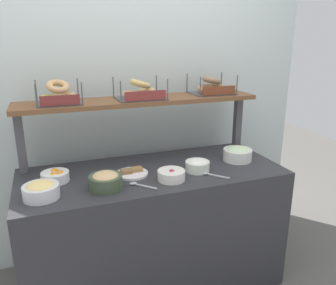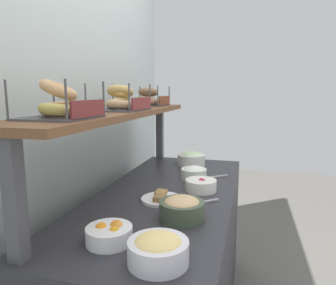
# 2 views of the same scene
# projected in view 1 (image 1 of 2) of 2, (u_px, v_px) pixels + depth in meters

# --- Properties ---
(ground_plane) EXTENTS (8.00, 8.00, 0.00)m
(ground_plane) POSITION_uv_depth(u_px,v_px,m) (155.00, 280.00, 2.45)
(ground_plane) COLOR #595651
(back_wall) EXTENTS (2.88, 0.06, 2.40)m
(back_wall) POSITION_uv_depth(u_px,v_px,m) (130.00, 103.00, 2.59)
(back_wall) COLOR silver
(back_wall) RESTS_ON ground_plane
(deli_counter) EXTENTS (1.68, 0.70, 0.85)m
(deli_counter) POSITION_uv_depth(u_px,v_px,m) (154.00, 229.00, 2.32)
(deli_counter) COLOR #2D2D33
(deli_counter) RESTS_ON ground_plane
(shelf_riser_left) EXTENTS (0.05, 0.05, 0.40)m
(shelf_riser_left) POSITION_uv_depth(u_px,v_px,m) (20.00, 142.00, 2.12)
(shelf_riser_left) COLOR #4C4C51
(shelf_riser_left) RESTS_ON deli_counter
(shelf_riser_right) EXTENTS (0.05, 0.05, 0.40)m
(shelf_riser_right) POSITION_uv_depth(u_px,v_px,m) (237.00, 122.00, 2.64)
(shelf_riser_right) COLOR #4C4C51
(shelf_riser_right) RESTS_ON deli_counter
(upper_shelf) EXTENTS (1.64, 0.32, 0.03)m
(upper_shelf) POSITION_uv_depth(u_px,v_px,m) (140.00, 101.00, 2.32)
(upper_shelf) COLOR brown
(upper_shelf) RESTS_ON shelf_riser_left
(bowl_cream_cheese) EXTENTS (0.16, 0.16, 0.08)m
(bowl_cream_cheese) POSITION_uv_depth(u_px,v_px,m) (197.00, 165.00, 2.19)
(bowl_cream_cheese) COLOR white
(bowl_cream_cheese) RESTS_ON deli_counter
(bowl_egg_salad) EXTENTS (0.19, 0.19, 0.09)m
(bowl_egg_salad) POSITION_uv_depth(u_px,v_px,m) (41.00, 190.00, 1.82)
(bowl_egg_salad) COLOR white
(bowl_egg_salad) RESTS_ON deli_counter
(bowl_beet_salad) EXTENTS (0.17, 0.17, 0.07)m
(bowl_beet_salad) POSITION_uv_depth(u_px,v_px,m) (171.00, 175.00, 2.05)
(bowl_beet_salad) COLOR white
(bowl_beet_salad) RESTS_ON deli_counter
(bowl_scallion_spread) EXTENTS (0.20, 0.20, 0.10)m
(bowl_scallion_spread) POSITION_uv_depth(u_px,v_px,m) (238.00, 153.00, 2.37)
(bowl_scallion_spread) COLOR white
(bowl_scallion_spread) RESTS_ON deli_counter
(bowl_hummus) EXTENTS (0.19, 0.19, 0.10)m
(bowl_hummus) POSITION_uv_depth(u_px,v_px,m) (106.00, 180.00, 1.93)
(bowl_hummus) COLOR #405038
(bowl_hummus) RESTS_ON deli_counter
(bowl_fruit_salad) EXTENTS (0.17, 0.17, 0.07)m
(bowl_fruit_salad) POSITION_uv_depth(u_px,v_px,m) (55.00, 176.00, 2.03)
(bowl_fruit_salad) COLOR white
(bowl_fruit_salad) RESTS_ON deli_counter
(serving_plate_white) EXTENTS (0.20, 0.20, 0.04)m
(serving_plate_white) POSITION_uv_depth(u_px,v_px,m) (132.00, 173.00, 2.13)
(serving_plate_white) COLOR white
(serving_plate_white) RESTS_ON deli_counter
(serving_spoon_near_plate) EXTENTS (0.13, 0.14, 0.01)m
(serving_spoon_near_plate) POSITION_uv_depth(u_px,v_px,m) (139.00, 185.00, 1.97)
(serving_spoon_near_plate) COLOR #B7B7BC
(serving_spoon_near_plate) RESTS_ON deli_counter
(serving_spoon_by_edge) EXTENTS (0.13, 0.14, 0.01)m
(serving_spoon_by_edge) POSITION_uv_depth(u_px,v_px,m) (211.00, 175.00, 2.12)
(serving_spoon_by_edge) COLOR #B7B7BC
(serving_spoon_by_edge) RESTS_ON deli_counter
(bagel_basket_sesame) EXTENTS (0.28, 0.25, 0.15)m
(bagel_basket_sesame) POSITION_uv_depth(u_px,v_px,m) (58.00, 96.00, 2.12)
(bagel_basket_sesame) COLOR #4C4C51
(bagel_basket_sesame) RESTS_ON upper_shelf
(bagel_basket_plain) EXTENTS (0.32, 0.26, 0.14)m
(bagel_basket_plain) POSITION_uv_depth(u_px,v_px,m) (140.00, 92.00, 2.28)
(bagel_basket_plain) COLOR #4C4C51
(bagel_basket_plain) RESTS_ON upper_shelf
(bagel_basket_everything) EXTENTS (0.30, 0.26, 0.14)m
(bagel_basket_everything) POSITION_uv_depth(u_px,v_px,m) (211.00, 87.00, 2.49)
(bagel_basket_everything) COLOR #4C4C51
(bagel_basket_everything) RESTS_ON upper_shelf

